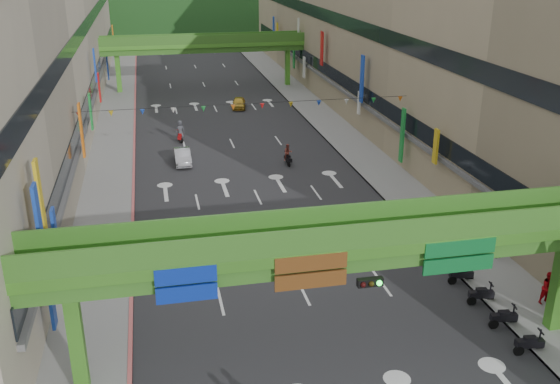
% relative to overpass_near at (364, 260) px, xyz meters
% --- Properties ---
extents(road_slab, '(18.00, 140.00, 0.02)m').
position_rel_overpass_near_xyz_m(road_slab, '(-0.93, 44.62, -5.20)').
color(road_slab, '#28282B').
rests_on(road_slab, ground).
extents(sidewalk_left, '(4.00, 140.00, 0.15)m').
position_rel_overpass_near_xyz_m(sidewalk_left, '(-11.93, 44.62, -5.13)').
color(sidewalk_left, gray).
rests_on(sidewalk_left, ground).
extents(sidewalk_right, '(4.00, 140.00, 0.15)m').
position_rel_overpass_near_xyz_m(sidewalk_right, '(10.07, 44.62, -5.13)').
color(sidewalk_right, gray).
rests_on(sidewalk_right, ground).
extents(curb_left, '(0.20, 140.00, 0.18)m').
position_rel_overpass_near_xyz_m(curb_left, '(-10.03, 44.62, -5.12)').
color(curb_left, '#CC5959').
rests_on(curb_left, ground).
extents(curb_right, '(0.20, 140.00, 0.18)m').
position_rel_overpass_near_xyz_m(curb_right, '(8.17, 44.62, -5.12)').
color(curb_right, gray).
rests_on(curb_right, ground).
extents(building_row_left, '(12.80, 95.00, 19.00)m').
position_rel_overpass_near_xyz_m(building_row_left, '(-19.86, 44.62, 4.25)').
color(building_row_left, '#9E937F').
rests_on(building_row_left, ground).
extents(building_row_right, '(12.80, 95.00, 19.00)m').
position_rel_overpass_near_xyz_m(building_row_right, '(18.00, 44.62, 4.25)').
color(building_row_right, gray).
rests_on(building_row_right, ground).
extents(overpass_near, '(28.00, 12.27, 7.10)m').
position_rel_overpass_near_xyz_m(overpass_near, '(0.00, 0.00, 0.00)').
color(overpass_near, '#4C9E2D').
rests_on(overpass_near, ground).
extents(overpass_far, '(28.00, 2.20, 7.10)m').
position_rel_overpass_near_xyz_m(overpass_far, '(-0.93, 59.62, 0.20)').
color(overpass_far, '#4C9E2D').
rests_on(overpass_far, ground).
extents(hill_left, '(168.00, 140.00, 112.00)m').
position_rel_overpass_near_xyz_m(hill_left, '(-15.93, 154.62, -5.21)').
color(hill_left, '#1C4419').
rests_on(hill_left, ground).
extents(hill_right, '(208.00, 176.00, 128.00)m').
position_rel_overpass_near_xyz_m(hill_right, '(24.07, 174.62, -5.21)').
color(hill_right, '#1C4419').
rests_on(hill_right, ground).
extents(bunting_string, '(26.00, 0.36, 0.47)m').
position_rel_overpass_near_xyz_m(bunting_string, '(-0.93, 24.62, 0.75)').
color(bunting_string, black).
rests_on(bunting_string, ground).
extents(scooter_rider_mid, '(0.77, 1.60, 1.83)m').
position_rel_overpass_near_xyz_m(scooter_rider_mid, '(2.92, 27.49, -4.28)').
color(scooter_rider_mid, black).
rests_on(scooter_rider_mid, ground).
extents(scooter_rider_far, '(0.96, 1.58, 2.10)m').
position_rel_overpass_near_xyz_m(scooter_rider_far, '(-5.68, 36.20, -4.14)').
color(scooter_rider_far, maroon).
rests_on(scooter_rider_far, ground).
extents(parked_scooter_row, '(1.60, 11.61, 1.08)m').
position_rel_overpass_near_xyz_m(parked_scooter_row, '(7.87, 4.62, -4.68)').
color(parked_scooter_row, black).
rests_on(parked_scooter_row, ground).
extents(car_silver, '(1.39, 3.87, 1.27)m').
position_rel_overpass_near_xyz_m(car_silver, '(-5.90, 29.62, -4.57)').
color(car_silver, '#B8B8C0').
rests_on(car_silver, ground).
extents(car_yellow, '(2.08, 3.86, 1.25)m').
position_rel_overpass_near_xyz_m(car_yellow, '(1.78, 48.34, -4.58)').
color(car_yellow, gold).
rests_on(car_yellow, ground).
extents(pedestrian_red, '(0.95, 0.78, 1.77)m').
position_rel_overpass_near_xyz_m(pedestrian_red, '(11.12, 2.62, -4.32)').
color(pedestrian_red, '#A1070D').
rests_on(pedestrian_red, ground).
extents(pedestrian_dark, '(0.94, 0.51, 1.52)m').
position_rel_overpass_near_xyz_m(pedestrian_dark, '(11.27, 7.85, -4.45)').
color(pedestrian_dark, black).
rests_on(pedestrian_dark, ground).
extents(pedestrian_blue, '(0.98, 0.84, 1.77)m').
position_rel_overpass_near_xyz_m(pedestrian_blue, '(11.27, 11.43, -4.32)').
color(pedestrian_blue, '#354A61').
rests_on(pedestrian_blue, ground).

